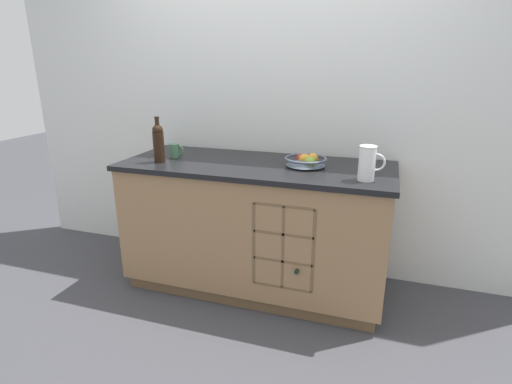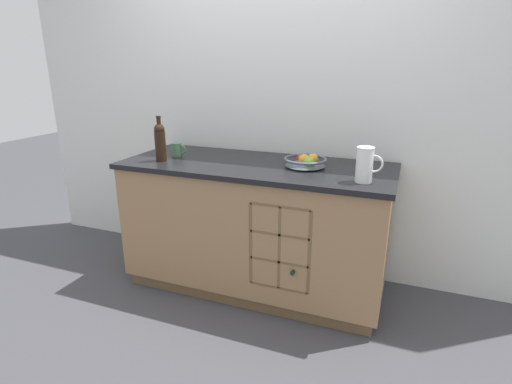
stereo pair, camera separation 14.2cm
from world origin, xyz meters
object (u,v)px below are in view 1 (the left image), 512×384
(ceramic_mug, at_px, (175,150))
(fruit_bowl, at_px, (306,160))
(white_pitcher, at_px, (368,163))
(standing_wine_bottle, at_px, (158,142))

(ceramic_mug, bearing_deg, fruit_bowl, 1.46)
(fruit_bowl, bearing_deg, ceramic_mug, -178.54)
(fruit_bowl, bearing_deg, white_pitcher, -28.71)
(white_pitcher, height_order, standing_wine_bottle, standing_wine_bottle)
(fruit_bowl, distance_m, white_pitcher, 0.46)
(ceramic_mug, bearing_deg, white_pitcher, -8.15)
(fruit_bowl, xyz_separation_m, standing_wine_bottle, (-0.98, -0.20, 0.10))
(ceramic_mug, height_order, standing_wine_bottle, standing_wine_bottle)
(white_pitcher, height_order, ceramic_mug, white_pitcher)
(white_pitcher, relative_size, ceramic_mug, 1.80)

